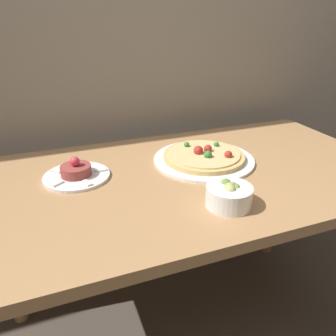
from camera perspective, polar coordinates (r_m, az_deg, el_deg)
The scene contains 4 objects.
dining_table at distance 1.14m, azimuth 3.45°, elevation -5.38°, with size 1.44×0.76×0.76m.
pizza_plate at distance 1.18m, azimuth 6.28°, elevation 1.91°, with size 0.36×0.36×0.06m.
tartare_plate at distance 1.10m, azimuth -15.67°, elevation -0.91°, with size 0.21×0.21×0.07m.
small_bowl at distance 0.92m, azimuth 10.56°, elevation -4.62°, with size 0.13×0.13×0.07m.
Camera 1 is at (-0.41, -0.51, 1.25)m, focal length 35.00 mm.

